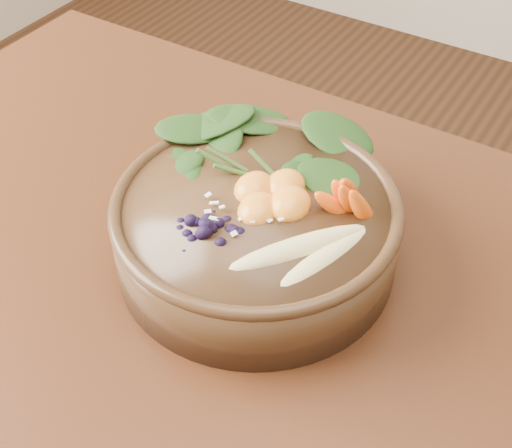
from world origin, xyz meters
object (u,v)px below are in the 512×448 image
object	(u,v)px
banana_halves	(312,241)
mandarin_cluster	(272,186)
blueberry_pile	(205,214)
stoneware_bowl	(256,232)
carrot_cluster	(354,171)
kale_heap	(278,142)

from	to	relation	value
banana_halves	mandarin_cluster	size ratio (longest dim) A/B	1.65
mandarin_cluster	blueberry_pile	world-z (taller)	blueberry_pile
stoneware_bowl	banana_halves	bearing A→B (deg)	-20.41
carrot_cluster	banana_halves	distance (m)	0.07
banana_halves	blueberry_pile	world-z (taller)	blueberry_pile
stoneware_bowl	banana_halves	distance (m)	0.09
stoneware_bowl	carrot_cluster	world-z (taller)	carrot_cluster
mandarin_cluster	stoneware_bowl	bearing A→B (deg)	-119.49
kale_heap	carrot_cluster	distance (m)	0.09
stoneware_bowl	kale_heap	distance (m)	0.08
stoneware_bowl	mandarin_cluster	xyz separation A→B (m)	(0.01, 0.01, 0.05)
stoneware_bowl	blueberry_pile	world-z (taller)	blueberry_pile
blueberry_pile	stoneware_bowl	bearing A→B (deg)	69.71
banana_halves	blueberry_pile	distance (m)	0.09
kale_heap	mandarin_cluster	bearing A→B (deg)	-64.94
kale_heap	carrot_cluster	bearing A→B (deg)	-12.64
carrot_cluster	blueberry_pile	bearing A→B (deg)	-109.55
kale_heap	carrot_cluster	xyz separation A→B (m)	(0.08, -0.02, 0.02)
carrot_cluster	blueberry_pile	xyz separation A→B (m)	(-0.09, -0.09, -0.02)
carrot_cluster	stoneware_bowl	bearing A→B (deg)	-123.69
kale_heap	banana_halves	distance (m)	0.12
stoneware_bowl	kale_heap	xyz separation A→B (m)	(-0.02, 0.06, 0.05)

